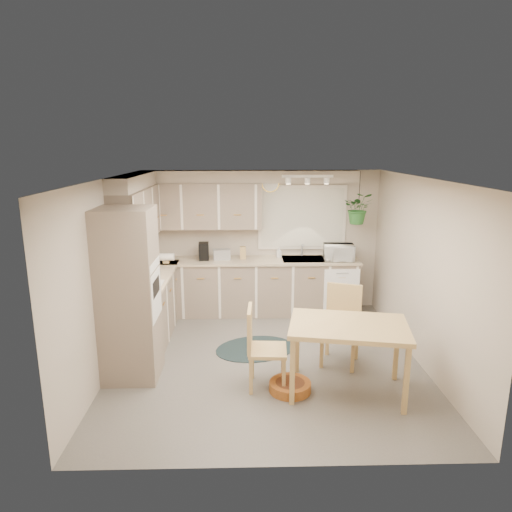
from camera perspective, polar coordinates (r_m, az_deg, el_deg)
name	(u,v)px	position (r m, az deg, el deg)	size (l,w,h in m)	color
floor	(267,360)	(6.26, 1.34, -12.83)	(4.20, 4.20, 0.00)	#645F58
ceiling	(268,179)	(5.62, 1.48, 9.65)	(4.20, 4.20, 0.00)	silver
wall_back	(261,241)	(7.87, 0.64, 1.95)	(4.00, 0.04, 2.40)	#B5A896
wall_front	(280,342)	(3.85, 3.00, -10.70)	(4.00, 0.04, 2.40)	#B5A896
wall_left	(110,275)	(6.07, -17.83, -2.23)	(0.04, 4.20, 2.40)	#B5A896
wall_right	(422,272)	(6.26, 20.04, -1.94)	(0.04, 4.20, 2.40)	#B5A896
base_cab_left	(150,307)	(7.03, -13.07, -6.20)	(0.60, 1.85, 0.90)	gray
base_cab_back	(250,287)	(7.76, -0.77, -3.94)	(3.60, 0.60, 0.90)	gray
counter_left	(149,277)	(6.88, -13.19, -2.51)	(0.64, 1.89, 0.04)	beige
counter_back	(250,261)	(7.62, -0.78, -0.59)	(3.64, 0.64, 0.04)	beige
oven_stack	(129,295)	(5.68, -15.60, -4.73)	(0.65, 0.65, 2.10)	gray
wall_oven_face	(156,295)	(5.61, -12.42, -4.77)	(0.02, 0.56, 0.58)	white
upper_cab_left	(138,214)	(6.85, -14.50, 5.08)	(0.35, 2.00, 0.75)	gray
upper_cab_back	(201,206)	(7.62, -6.88, 6.24)	(2.00, 0.35, 0.75)	gray
soffit_left	(135,181)	(6.80, -14.95, 9.03)	(0.30, 2.00, 0.20)	#B5A896
soffit_back	(249,177)	(7.57, -0.83, 9.89)	(3.60, 0.30, 0.20)	#B5A896
cooktop	(141,287)	(6.34, -14.14, -3.73)	(0.52, 0.58, 0.02)	white
range_hood	(138,254)	(6.22, -14.56, 0.28)	(0.40, 0.60, 0.14)	white
window_blinds	(302,218)	(7.83, 5.80, 4.79)	(1.40, 0.02, 1.00)	silver
window_frame	(302,218)	(7.84, 5.79, 4.80)	(1.50, 0.02, 1.10)	silver
sink	(303,261)	(7.70, 5.93, -0.67)	(0.70, 0.48, 0.10)	#B2B4BA
dishwasher_front	(341,294)	(7.64, 10.62, -4.66)	(0.58, 0.01, 0.83)	white
track_light_bar	(308,176)	(7.23, 6.46, 9.88)	(0.80, 0.04, 0.04)	white
wall_clock	(270,183)	(7.71, 1.80, 9.06)	(0.30, 0.30, 0.03)	#E2BB4F
dining_table	(347,358)	(5.47, 11.33, -12.40)	(1.32, 0.88, 0.83)	tan
chair_left	(268,348)	(5.43, 1.46, -11.40)	(0.46, 0.46, 0.98)	tan
chair_back	(341,327)	(6.06, 10.53, -8.67)	(0.48, 0.48, 1.03)	tan
braided_rug	(255,349)	(6.56, -0.10, -11.49)	(1.13, 0.85, 0.01)	black
pet_bed	(290,387)	(5.54, 4.28, -15.96)	(0.49, 0.49, 0.11)	#A55721
microwave	(339,251)	(7.65, 10.31, 0.67)	(0.49, 0.27, 0.33)	white
soap_bottle	(279,255)	(7.79, 2.86, 0.15)	(0.08, 0.17, 0.08)	white
hanging_plant	(358,212)	(7.60, 12.67, 5.41)	(0.46, 0.51, 0.40)	#276227
coffee_maker	(204,251)	(7.62, -6.54, 0.60)	(0.16, 0.20, 0.29)	black
toaster	(222,254)	(7.64, -4.30, 0.21)	(0.28, 0.16, 0.17)	#B2B4BA
knife_block	(243,253)	(7.65, -1.64, 0.41)	(0.09, 0.09, 0.21)	tan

